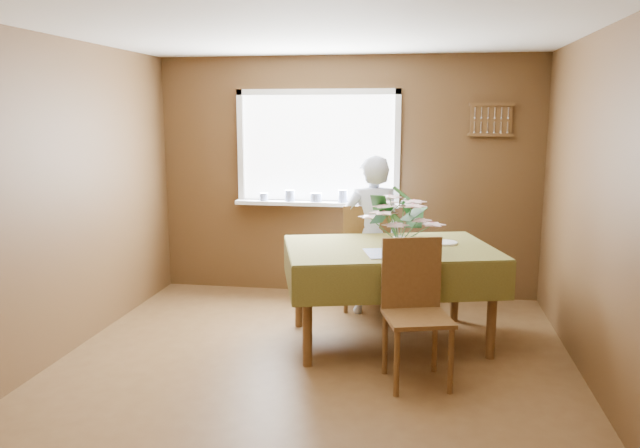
% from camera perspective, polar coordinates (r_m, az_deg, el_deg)
% --- Properties ---
extents(floor, '(4.50, 4.50, 0.00)m').
position_cam_1_polar(floor, '(4.72, -1.11, -13.83)').
color(floor, '#55381D').
rests_on(floor, ground).
extents(ceiling, '(4.50, 4.50, 0.00)m').
position_cam_1_polar(ceiling, '(4.35, -1.23, 17.80)').
color(ceiling, white).
rests_on(ceiling, wall_back).
extents(wall_back, '(4.00, 0.00, 4.00)m').
position_cam_1_polar(wall_back, '(6.58, 2.40, 4.30)').
color(wall_back, brown).
rests_on(wall_back, floor).
extents(wall_front, '(4.00, 0.00, 4.00)m').
position_cam_1_polar(wall_front, '(2.25, -11.74, -7.45)').
color(wall_front, brown).
rests_on(wall_front, floor).
extents(wall_left, '(0.00, 4.50, 4.50)m').
position_cam_1_polar(wall_left, '(5.12, -23.76, 1.77)').
color(wall_left, brown).
rests_on(wall_left, floor).
extents(wall_right, '(0.00, 4.50, 4.50)m').
position_cam_1_polar(wall_right, '(4.46, 24.97, 0.56)').
color(wall_right, brown).
rests_on(wall_right, floor).
extents(window_assembly, '(1.72, 0.20, 1.22)m').
position_cam_1_polar(window_assembly, '(6.55, -0.20, 5.20)').
color(window_assembly, white).
rests_on(window_assembly, wall_back).
extents(spoon_rack, '(0.44, 0.05, 0.33)m').
position_cam_1_polar(spoon_rack, '(6.49, 15.38, 9.18)').
color(spoon_rack, brown).
rests_on(spoon_rack, wall_back).
extents(dining_table, '(1.95, 1.57, 0.83)m').
position_cam_1_polar(dining_table, '(5.23, 6.37, -3.13)').
color(dining_table, brown).
rests_on(dining_table, floor).
extents(chair_far, '(0.50, 0.50, 1.05)m').
position_cam_1_polar(chair_far, '(6.08, 4.24, -2.73)').
color(chair_far, brown).
rests_on(chair_far, floor).
extents(chair_near, '(0.54, 0.54, 1.03)m').
position_cam_1_polar(chair_near, '(4.57, 8.65, -7.35)').
color(chair_near, brown).
rests_on(chair_near, floor).
extents(seated_woman, '(0.62, 0.47, 1.53)m').
position_cam_1_polar(seated_woman, '(5.97, 4.79, -1.03)').
color(seated_woman, white).
rests_on(seated_woman, floor).
extents(flower_bouquet, '(0.52, 0.52, 0.44)m').
position_cam_1_polar(flower_bouquet, '(4.94, 7.33, 0.67)').
color(flower_bouquet, white).
rests_on(flower_bouquet, dining_table).
extents(side_plate, '(0.31, 0.31, 0.01)m').
position_cam_1_polar(side_plate, '(5.39, 11.29, -1.68)').
color(side_plate, white).
rests_on(side_plate, dining_table).
extents(table_knife, '(0.14, 0.19, 0.00)m').
position_cam_1_polar(table_knife, '(5.08, 8.88, -2.31)').
color(table_knife, silver).
rests_on(table_knife, dining_table).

